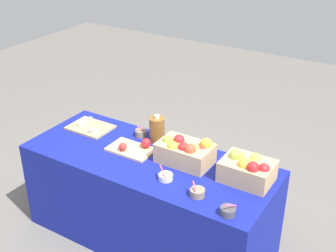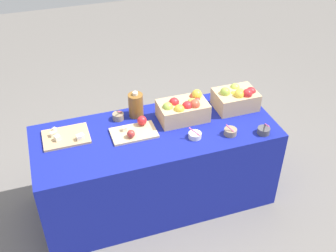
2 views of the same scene
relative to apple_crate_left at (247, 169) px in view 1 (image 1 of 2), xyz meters
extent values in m
plane|color=slate|center=(-0.73, -0.11, -0.83)|extent=(10.00, 10.00, 0.00)
cube|color=navy|center=(-0.73, -0.11, -0.46)|extent=(1.90, 0.76, 0.74)
cube|color=tan|center=(0.00, 0.00, -0.02)|extent=(0.34, 0.26, 0.15)
sphere|color=gold|center=(-0.02, 0.00, 0.02)|extent=(0.08, 0.08, 0.08)
sphere|color=#B2C64C|center=(-0.08, 0.04, 0.04)|extent=(0.08, 0.08, 0.08)
sphere|color=gold|center=(-0.01, -0.06, 0.06)|extent=(0.08, 0.08, 0.08)
sphere|color=#99B742|center=(0.02, -0.03, 0.06)|extent=(0.08, 0.08, 0.08)
sphere|color=#99B742|center=(-0.10, 0.01, 0.07)|extent=(0.08, 0.08, 0.08)
sphere|color=#B2C64C|center=(0.02, 0.08, 0.05)|extent=(0.08, 0.08, 0.08)
sphere|color=red|center=(0.06, -0.07, 0.07)|extent=(0.08, 0.08, 0.08)
sphere|color=red|center=(0.12, -0.03, 0.05)|extent=(0.08, 0.08, 0.08)
cube|color=tan|center=(-0.47, -0.01, -0.02)|extent=(0.39, 0.25, 0.15)
sphere|color=red|center=(-0.46, -0.07, 0.06)|extent=(0.08, 0.08, 0.08)
sphere|color=#D14C33|center=(-0.35, 0.05, 0.05)|extent=(0.08, 0.08, 0.08)
sphere|color=gold|center=(-0.33, 0.04, 0.07)|extent=(0.08, 0.08, 0.08)
sphere|color=#B2C64C|center=(-0.40, -0.02, 0.04)|extent=(0.08, 0.08, 0.08)
sphere|color=#99B742|center=(-0.61, -0.03, 0.05)|extent=(0.08, 0.08, 0.08)
sphere|color=red|center=(-0.54, 0.01, 0.06)|extent=(0.08, 0.08, 0.08)
sphere|color=#D14C33|center=(-0.40, -0.08, 0.07)|extent=(0.08, 0.08, 0.08)
sphere|color=#B2332D|center=(-0.35, 0.01, 0.03)|extent=(0.08, 0.08, 0.08)
sphere|color=#B2332D|center=(-0.35, 0.01, 0.02)|extent=(0.08, 0.08, 0.08)
sphere|color=gold|center=(-0.53, -0.09, 0.05)|extent=(0.08, 0.08, 0.08)
cube|color=#D1B284|center=(-0.90, -0.09, -0.08)|extent=(0.35, 0.22, 0.02)
cube|color=beige|center=(-0.96, -0.05, -0.06)|extent=(0.03, 0.03, 0.03)
sphere|color=red|center=(-0.81, -0.02, -0.04)|extent=(0.08, 0.08, 0.08)
sphere|color=#B2332D|center=(-0.93, -0.14, -0.04)|extent=(0.06, 0.06, 0.06)
cube|color=tan|center=(-1.40, 0.03, -0.08)|extent=(0.35, 0.26, 0.02)
cube|color=beige|center=(-1.49, 0.06, -0.06)|extent=(0.04, 0.04, 0.03)
cube|color=beige|center=(-1.29, -0.04, -0.06)|extent=(0.05, 0.05, 0.04)
cube|color=beige|center=(-1.47, 0.12, -0.06)|extent=(0.04, 0.04, 0.03)
cube|color=beige|center=(-1.31, -0.05, -0.05)|extent=(0.04, 0.04, 0.04)
cube|color=beige|center=(-1.46, -0.01, -0.05)|extent=(0.05, 0.05, 0.04)
cylinder|color=silver|center=(-0.47, -0.28, -0.07)|extent=(0.10, 0.10, 0.04)
cylinder|color=#EA598C|center=(-0.48, -0.30, -0.02)|extent=(0.09, 0.06, 0.07)
cylinder|color=gray|center=(-0.97, 0.14, -0.07)|extent=(0.09, 0.09, 0.05)
cylinder|color=#EA598C|center=(-0.95, 0.13, -0.02)|extent=(0.05, 0.07, 0.06)
cylinder|color=#4C4C51|center=(0.05, -0.40, -0.07)|extent=(0.10, 0.10, 0.05)
cylinder|color=#EA598C|center=(0.07, -0.40, -0.02)|extent=(0.04, 0.10, 0.06)
cylinder|color=gray|center=(-0.20, -0.33, -0.07)|extent=(0.10, 0.10, 0.05)
cylinder|color=#EA598C|center=(-0.21, -0.34, -0.02)|extent=(0.06, 0.06, 0.06)
cylinder|color=brown|center=(-0.82, 0.15, 0.01)|extent=(0.12, 0.12, 0.20)
cylinder|color=silver|center=(-0.82, 0.15, 0.12)|extent=(0.04, 0.04, 0.02)
camera|label=1|loc=(0.88, -2.43, 1.63)|focal=47.91mm
camera|label=2|loc=(-1.45, -2.56, 1.84)|focal=44.08mm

